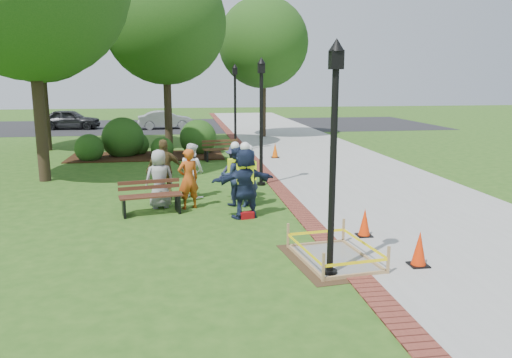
{
  "coord_description": "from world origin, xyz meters",
  "views": [
    {
      "loc": [
        -1.4,
        -11.43,
        3.6
      ],
      "look_at": [
        0.5,
        1.2,
        1.0
      ],
      "focal_mm": 35.0,
      "sensor_mm": 36.0,
      "label": 1
    }
  ],
  "objects": [
    {
      "name": "cone_front",
      "position": [
        3.08,
        -2.85,
        0.35
      ],
      "size": [
        0.36,
        0.36,
        0.72
      ],
      "color": "black",
      "rests_on": "ground"
    },
    {
      "name": "hivis_worker_c",
      "position": [
        0.09,
        2.43,
        0.91
      ],
      "size": [
        0.56,
        0.39,
        1.84
      ],
      "color": "#1C2F48",
      "rests_on": "ground"
    },
    {
      "name": "shrub_b",
      "position": [
        -4.09,
        12.32,
        0.0
      ],
      "size": [
        1.95,
        1.95,
        1.95
      ],
      "primitive_type": "sphere",
      "color": "#1A4814",
      "rests_on": "ground"
    },
    {
      "name": "casual_person_d",
      "position": [
        -1.91,
        3.27,
        0.92
      ],
      "size": [
        0.62,
        0.44,
        1.83
      ],
      "color": "brown",
      "rests_on": "ground"
    },
    {
      "name": "cone_far",
      "position": [
        2.81,
        10.66,
        0.33
      ],
      "size": [
        0.35,
        0.35,
        0.69
      ],
      "color": "black",
      "rests_on": "ground"
    },
    {
      "name": "tree_far",
      "position": [
        -8.05,
        14.81,
        6.59
      ],
      "size": [
        6.54,
        6.54,
        9.87
      ],
      "color": "#3D2D1E",
      "rests_on": "ground"
    },
    {
      "name": "parked_car_b",
      "position": [
        -2.46,
        24.82,
        0.0
      ],
      "size": [
        2.3,
        4.43,
        1.39
      ],
      "primitive_type": "imported",
      "rotation": [
        0.0,
        0.0,
        1.68
      ],
      "color": "#A7A7AC",
      "rests_on": "ground"
    },
    {
      "name": "toolbox",
      "position": [
        0.22,
        0.99,
        0.09
      ],
      "size": [
        0.4,
        0.28,
        0.18
      ],
      "primitive_type": "cube",
      "rotation": [
        0.0,
        0.0,
        0.26
      ],
      "color": "#9A0B11",
      "rests_on": "ground"
    },
    {
      "name": "shrub_c",
      "position": [
        -2.27,
        11.48,
        0.0
      ],
      "size": [
        1.03,
        1.03,
        1.03
      ],
      "primitive_type": "sphere",
      "color": "#1A4814",
      "rests_on": "ground"
    },
    {
      "name": "tree_right",
      "position": [
        3.62,
        19.0,
        5.64
      ],
      "size": [
        5.4,
        5.4,
        8.35
      ],
      "color": "#3D2D1E",
      "rests_on": "ground"
    },
    {
      "name": "wet_concrete_pad",
      "position": [
        1.56,
        -2.27,
        0.23
      ],
      "size": [
        1.98,
        2.5,
        0.55
      ],
      "color": "#47331E",
      "rests_on": "ground"
    },
    {
      "name": "casual_person_c",
      "position": [
        -1.11,
        3.56,
        0.84
      ],
      "size": [
        0.61,
        0.63,
        1.67
      ],
      "color": "white",
      "rests_on": "ground"
    },
    {
      "name": "tree_back",
      "position": [
        -2.03,
        14.59,
        6.26
      ],
      "size": [
        6.07,
        6.07,
        9.31
      ],
      "color": "#3D2D1E",
      "rests_on": "ground"
    },
    {
      "name": "shrub_a",
      "position": [
        -5.43,
        11.21,
        0.0
      ],
      "size": [
        1.27,
        1.27,
        1.27
      ],
      "primitive_type": "sphere",
      "color": "#1A4814",
      "rests_on": "ground"
    },
    {
      "name": "hivis_worker_b",
      "position": [
        0.44,
        2.2,
        0.89
      ],
      "size": [
        0.6,
        0.49,
        1.78
      ],
      "color": "#1B1F47",
      "rests_on": "ground"
    },
    {
      "name": "parked_car_a",
      "position": [
        -9.16,
        25.53,
        0.0
      ],
      "size": [
        2.3,
        4.8,
        1.53
      ],
      "primitive_type": "imported",
      "rotation": [
        0.0,
        0.0,
        1.52
      ],
      "color": "#28282B",
      "rests_on": "ground"
    },
    {
      "name": "sidewalk",
      "position": [
        5.0,
        10.0,
        0.01
      ],
      "size": [
        6.0,
        60.0,
        0.02
      ],
      "primitive_type": "cube",
      "color": "#9E9E99",
      "rests_on": "ground"
    },
    {
      "name": "casual_person_a",
      "position": [
        -2.04,
        2.46,
        0.83
      ],
      "size": [
        0.59,
        0.45,
        1.65
      ],
      "color": "#9D9D9D",
      "rests_on": "ground"
    },
    {
      "name": "casual_person_b",
      "position": [
        -1.24,
        2.24,
        0.84
      ],
      "size": [
        0.63,
        0.53,
        1.69
      ],
      "color": "#C24F16",
      "rests_on": "ground"
    },
    {
      "name": "parking_lot",
      "position": [
        0.0,
        27.0,
        0.0
      ],
      "size": [
        36.0,
        12.0,
        0.01
      ],
      "primitive_type": "cube",
      "color": "black",
      "rests_on": "ground"
    },
    {
      "name": "lamp_far",
      "position": [
        1.25,
        13.0,
        2.48
      ],
      "size": [
        0.28,
        0.28,
        4.26
      ],
      "color": "black",
      "rests_on": "ground"
    },
    {
      "name": "lamp_mid",
      "position": [
        1.25,
        5.0,
        2.48
      ],
      "size": [
        0.28,
        0.28,
        4.26
      ],
      "color": "black",
      "rests_on": "ground"
    },
    {
      "name": "brick_edging",
      "position": [
        1.75,
        10.0,
        0.01
      ],
      "size": [
        0.5,
        60.0,
        0.03
      ],
      "primitive_type": "cube",
      "color": "maroon",
      "rests_on": "ground"
    },
    {
      "name": "mulch_bed",
      "position": [
        -3.0,
        12.0,
        0.02
      ],
      "size": [
        7.0,
        3.0,
        0.05
      ],
      "primitive_type": "cube",
      "color": "#381E0F",
      "rests_on": "ground"
    },
    {
      "name": "lamp_near",
      "position": [
        1.25,
        -3.0,
        2.48
      ],
      "size": [
        0.28,
        0.28,
        4.26
      ],
      "color": "black",
      "rests_on": "ground"
    },
    {
      "name": "ground",
      "position": [
        0.0,
        0.0,
        0.0
      ],
      "size": [
        100.0,
        100.0,
        0.0
      ],
      "primitive_type": "plane",
      "color": "#285116",
      "rests_on": "ground"
    },
    {
      "name": "cone_back",
      "position": [
        2.71,
        -0.91,
        0.32
      ],
      "size": [
        0.34,
        0.34,
        0.67
      ],
      "color": "black",
      "rests_on": "ground"
    },
    {
      "name": "bench_far",
      "position": [
        0.36,
        10.38,
        0.29
      ],
      "size": [
        1.72,
        0.85,
        0.89
      ],
      "color": "#55311D",
      "rests_on": "ground"
    },
    {
      "name": "hivis_worker_a",
      "position": [
        0.2,
        1.09,
        0.98
      ],
      "size": [
        0.66,
        0.51,
        2.0
      ],
      "color": "#1C2E49",
      "rests_on": "ground"
    },
    {
      "name": "casual_person_e",
      "position": [
        0.18,
        3.1,
        0.82
      ],
      "size": [
        0.59,
        0.45,
        1.64
      ],
      "color": "#2E3051",
      "rests_on": "ground"
    },
    {
      "name": "shrub_e",
      "position": [
        -3.49,
        12.74,
        0.0
      ],
      "size": [
        1.13,
        1.13,
        1.13
      ],
      "primitive_type": "sphere",
      "color": "#1A4814",
      "rests_on": "ground"
    },
    {
      "name": "shrub_d",
      "position": [
        -0.6,
        12.64,
        0.0
      ],
      "size": [
        1.77,
        1.77,
        1.77
      ],
      "primitive_type": "sphere",
      "color": "#1A4814",
      "rests_on": "ground"
    },
    {
      "name": "bench_near",
      "position": [
        -2.26,
        1.82,
        0.28
      ],
      "size": [
        1.72,
        0.85,
        0.89
      ],
      "color": "#522B1C",
      "rests_on": "ground"
    }
  ]
}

